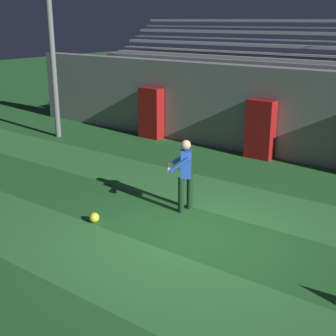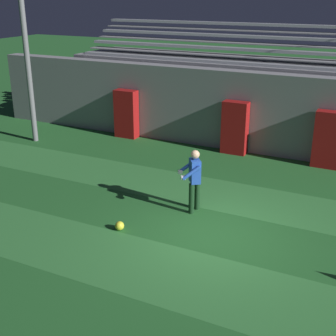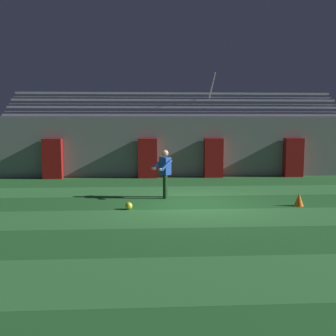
# 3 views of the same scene
# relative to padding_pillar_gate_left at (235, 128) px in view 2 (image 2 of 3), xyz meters

# --- Properties ---
(ground_plane) EXTENTS (80.00, 80.00, 0.00)m
(ground_plane) POSITION_rel_padding_pillar_gate_left_xyz_m (1.56, -5.95, -0.92)
(ground_plane) COLOR #236028
(turf_stripe_mid) EXTENTS (28.00, 2.08, 0.01)m
(turf_stripe_mid) POSITION_rel_padding_pillar_gate_left_xyz_m (1.56, -7.79, -0.92)
(turf_stripe_mid) COLOR #337A38
(turf_stripe_mid) RESTS_ON ground
(turf_stripe_far) EXTENTS (28.00, 2.08, 0.01)m
(turf_stripe_far) POSITION_rel_padding_pillar_gate_left_xyz_m (1.56, -3.62, -0.92)
(turf_stripe_far) COLOR #337A38
(turf_stripe_far) RESTS_ON ground
(back_wall) EXTENTS (24.00, 0.60, 2.80)m
(back_wall) POSITION_rel_padding_pillar_gate_left_xyz_m (1.56, 0.55, 0.48)
(back_wall) COLOR gray
(back_wall) RESTS_ON ground
(padding_pillar_gate_left) EXTENTS (0.88, 0.44, 1.85)m
(padding_pillar_gate_left) POSITION_rel_padding_pillar_gate_left_xyz_m (0.00, 0.00, 0.00)
(padding_pillar_gate_left) COLOR maroon
(padding_pillar_gate_left) RESTS_ON ground
(padding_pillar_gate_right) EXTENTS (0.88, 0.44, 1.85)m
(padding_pillar_gate_right) POSITION_rel_padding_pillar_gate_left_xyz_m (3.12, 0.00, 0.00)
(padding_pillar_gate_right) COLOR maroon
(padding_pillar_gate_right) RESTS_ON ground
(padding_pillar_far_left) EXTENTS (0.88, 0.44, 1.85)m
(padding_pillar_far_left) POSITION_rel_padding_pillar_gate_left_xyz_m (-4.39, 0.00, 0.00)
(padding_pillar_far_left) COLOR maroon
(padding_pillar_far_left) RESTS_ON ground
(bleacher_stand) EXTENTS (18.00, 3.35, 5.03)m
(bleacher_stand) POSITION_rel_padding_pillar_gate_left_xyz_m (1.56, 2.54, 0.57)
(bleacher_stand) COLOR gray
(bleacher_stand) RESTS_ON ground
(floodlight_pole) EXTENTS (0.90, 0.36, 8.01)m
(floodlight_pole) POSITION_rel_padding_pillar_gate_left_xyz_m (-7.28, -1.97, 4.14)
(floodlight_pole) COLOR slate
(floodlight_pole) RESTS_ON ground
(goalkeeper) EXTENTS (0.72, 0.74, 1.67)m
(goalkeeper) POSITION_rel_padding_pillar_gate_left_xyz_m (0.57, -4.91, 0.03)
(goalkeeper) COLOR #143319
(goalkeeper) RESTS_ON ground
(soccer_ball) EXTENTS (0.22, 0.22, 0.22)m
(soccer_ball) POSITION_rel_padding_pillar_gate_left_xyz_m (-0.61, -6.64, -0.81)
(soccer_ball) COLOR yellow
(soccer_ball) RESTS_ON ground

